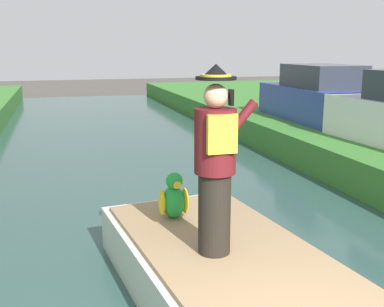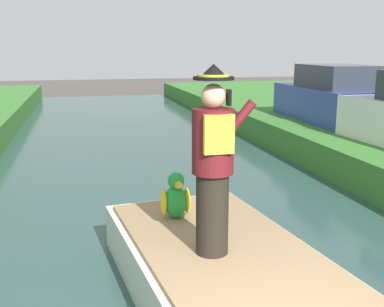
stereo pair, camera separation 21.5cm
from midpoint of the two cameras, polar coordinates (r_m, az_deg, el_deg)
The scene contains 4 objects.
boat at distance 4.77m, azimuth 4.38°, elevation -15.98°, with size 2.28×4.38×0.61m.
person_pirate at distance 4.41m, azimuth 1.53°, elevation -1.07°, with size 0.61×0.42×1.85m.
parrot_plush at distance 5.52m, azimuth -3.38°, elevation -5.55°, with size 0.36×0.35×0.57m.
parked_car_blue at distance 13.15m, azimuth 14.82°, elevation 6.78°, with size 1.79×4.04×1.50m.
Camera 1 is at (-1.61, -2.30, 2.70)m, focal length 43.24 mm.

